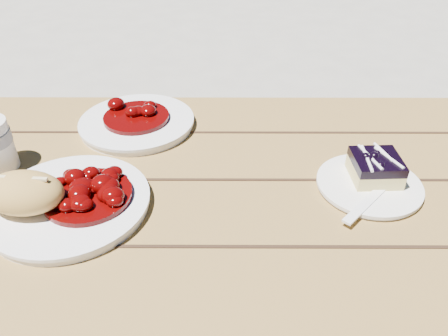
{
  "coord_description": "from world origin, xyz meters",
  "views": [
    {
      "loc": [
        0.22,
        -0.53,
        1.21
      ],
      "look_at": [
        0.22,
        0.03,
        0.81
      ],
      "focal_mm": 35.0,
      "sensor_mm": 36.0,
      "label": 1
    }
  ],
  "objects_px": {
    "bread_roll": "(24,193)",
    "second_plate": "(137,123)",
    "main_plate": "(70,204)",
    "picnic_table": "(104,278)",
    "blueberry_cake": "(375,167)",
    "dessert_plate": "(369,185)"
  },
  "relations": [
    {
      "from": "main_plate",
      "to": "bread_roll",
      "type": "distance_m",
      "value": 0.07
    },
    {
      "from": "dessert_plate",
      "to": "second_plate",
      "type": "height_order",
      "value": "second_plate"
    },
    {
      "from": "blueberry_cake",
      "to": "picnic_table",
      "type": "bearing_deg",
      "value": -173.55
    },
    {
      "from": "second_plate",
      "to": "blueberry_cake",
      "type": "bearing_deg",
      "value": -23.62
    },
    {
      "from": "main_plate",
      "to": "bread_roll",
      "type": "relative_size",
      "value": 2.04
    },
    {
      "from": "picnic_table",
      "to": "main_plate",
      "type": "xyz_separation_m",
      "value": [
        -0.03,
        0.0,
        0.17
      ]
    },
    {
      "from": "picnic_table",
      "to": "bread_roll",
      "type": "bearing_deg",
      "value": -169.55
    },
    {
      "from": "main_plate",
      "to": "dessert_plate",
      "type": "xyz_separation_m",
      "value": [
        0.49,
        0.05,
        -0.0
      ]
    },
    {
      "from": "picnic_table",
      "to": "blueberry_cake",
      "type": "xyz_separation_m",
      "value": [
        0.47,
        0.07,
        0.19
      ]
    },
    {
      "from": "main_plate",
      "to": "second_plate",
      "type": "bearing_deg",
      "value": 76.17
    },
    {
      "from": "dessert_plate",
      "to": "second_plate",
      "type": "distance_m",
      "value": 0.47
    },
    {
      "from": "picnic_table",
      "to": "second_plate",
      "type": "distance_m",
      "value": 0.32
    },
    {
      "from": "picnic_table",
      "to": "bread_roll",
      "type": "height_order",
      "value": "bread_roll"
    },
    {
      "from": "main_plate",
      "to": "picnic_table",
      "type": "bearing_deg",
      "value": -9.57
    },
    {
      "from": "main_plate",
      "to": "bread_roll",
      "type": "bearing_deg",
      "value": -160.02
    },
    {
      "from": "main_plate",
      "to": "dessert_plate",
      "type": "distance_m",
      "value": 0.49
    },
    {
      "from": "main_plate",
      "to": "second_plate",
      "type": "height_order",
      "value": "same"
    },
    {
      "from": "bread_roll",
      "to": "second_plate",
      "type": "relative_size",
      "value": 0.53
    },
    {
      "from": "picnic_table",
      "to": "main_plate",
      "type": "relative_size",
      "value": 8.07
    },
    {
      "from": "picnic_table",
      "to": "second_plate",
      "type": "xyz_separation_m",
      "value": [
        0.04,
        0.27,
        0.17
      ]
    },
    {
      "from": "second_plate",
      "to": "dessert_plate",
      "type": "bearing_deg",
      "value": -25.76
    },
    {
      "from": "blueberry_cake",
      "to": "second_plate",
      "type": "bearing_deg",
      "value": 153.91
    }
  ]
}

